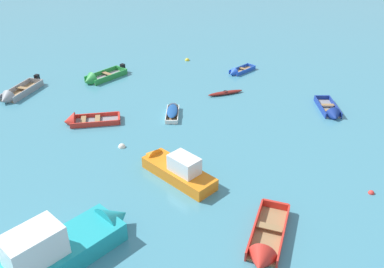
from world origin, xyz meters
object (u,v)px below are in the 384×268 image
Objects in this scene: rowboat_deep_blue_cluster_inner at (331,112)px; kayak_maroon_near_right at (225,93)px; rowboat_red_back_row_right at (264,248)px; mooring_buoy_trailing at (122,147)px; motor_launch_turquoise_cluster_outer at (61,248)px; rowboat_white_midfield_left at (173,110)px; rowboat_red_near_left at (79,121)px; mooring_buoy_midfield at (187,60)px; mooring_buoy_between_boats_left at (371,193)px; rowboat_blue_back_row_left at (237,72)px; rowboat_grey_far_left at (14,95)px; motor_launch_orange_foreground_center at (174,168)px; rowboat_green_outer_right at (97,79)px.

rowboat_deep_blue_cluster_inner reaches higher than kayak_maroon_near_right.
mooring_buoy_trailing is (-8.68, 8.20, -0.23)m from rowboat_red_back_row_right.
motor_launch_turquoise_cluster_outer is 2.34× the size of kayak_maroon_near_right.
mooring_buoy_trailing is at bearing -116.40° from rowboat_white_midfield_left.
rowboat_red_near_left is 18.40m from rowboat_deep_blue_cluster_inner.
mooring_buoy_midfield is (-4.07, 7.87, -0.14)m from kayak_maroon_near_right.
mooring_buoy_trailing is at bearing 136.64° from rowboat_red_back_row_right.
mooring_buoy_between_boats_left is (14.68, -3.28, 0.00)m from mooring_buoy_trailing.
rowboat_blue_back_row_left reaches higher than rowboat_white_midfield_left.
mooring_buoy_midfield is at bearing 148.05° from rowboat_blue_back_row_left.
mooring_buoy_midfield is (2.29, 16.88, 0.00)m from mooring_buoy_trailing.
motor_launch_turquoise_cluster_outer is 2.28× the size of rowboat_white_midfield_left.
rowboat_grey_far_left is 24.23m from rowboat_red_back_row_right.
rowboat_deep_blue_cluster_inner is 16.11m from mooring_buoy_midfield.
mooring_buoy_between_boats_left is at bearing 23.23° from motor_launch_turquoise_cluster_outer.
motor_launch_orange_foreground_center is at bearing 177.35° from mooring_buoy_between_boats_left.
rowboat_deep_blue_cluster_inner is 10.40m from rowboat_blue_back_row_left.
mooring_buoy_trailing is at bearing -97.74° from mooring_buoy_midfield.
rowboat_red_near_left reaches higher than rowboat_white_midfield_left.
rowboat_blue_back_row_left is 0.64× the size of rowboat_red_back_row_right.
rowboat_red_back_row_right is 7.76m from mooring_buoy_between_boats_left.
motor_launch_orange_foreground_center is at bearing -56.85° from rowboat_green_outer_right.
rowboat_blue_back_row_left is 1.01× the size of kayak_maroon_near_right.
rowboat_red_near_left reaches higher than mooring_buoy_midfield.
rowboat_white_midfield_left is 6.59× the size of mooring_buoy_midfield.
rowboat_red_back_row_right is at bearing -82.32° from kayak_maroon_near_right.
rowboat_red_near_left reaches higher than rowboat_blue_back_row_left.
kayak_maroon_near_right is at bearing 54.75° from mooring_buoy_trailing.
rowboat_grey_far_left is 10.51× the size of mooring_buoy_midfield.
rowboat_deep_blue_cluster_inner is at bearing 10.25° from rowboat_red_near_left.
motor_launch_orange_foreground_center reaches higher than mooring_buoy_between_boats_left.
rowboat_deep_blue_cluster_inner is at bearing 47.57° from motor_launch_turquoise_cluster_outer.
mooring_buoy_midfield is at bearing 121.58° from mooring_buoy_between_boats_left.
mooring_buoy_between_boats_left is (25.21, -9.83, -0.24)m from rowboat_grey_far_left.
kayak_maroon_near_right is at bearing 124.11° from mooring_buoy_between_boats_left.
motor_launch_orange_foreground_center reaches higher than mooring_buoy_trailing.
motor_launch_turquoise_cluster_outer is 1.47× the size of rowboat_red_back_row_right.
rowboat_deep_blue_cluster_inner is at bearing -41.88° from mooring_buoy_midfield.
rowboat_white_midfield_left is at bearing 79.78° from motor_launch_turquoise_cluster_outer.
mooring_buoy_between_boats_left is at bearing -66.48° from rowboat_blue_back_row_left.
rowboat_grey_far_left is 17.13m from motor_launch_orange_foreground_center.
rowboat_blue_back_row_left is 19.20m from rowboat_grey_far_left.
kayak_maroon_near_right is (-7.92, 2.88, -0.05)m from rowboat_deep_blue_cluster_inner.
rowboat_red_back_row_right reaches higher than kayak_maroon_near_right.
rowboat_red_back_row_right is 25.88m from mooring_buoy_midfield.
rowboat_green_outer_right is 16.09m from motor_launch_orange_foreground_center.
rowboat_blue_back_row_left is 15.58m from mooring_buoy_trailing.
rowboat_white_midfield_left is at bearing -88.69° from mooring_buoy_midfield.
mooring_buoy_midfield is at bearing 82.26° from mooring_buoy_trailing.
rowboat_red_near_left is 9.01× the size of mooring_buoy_midfield.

